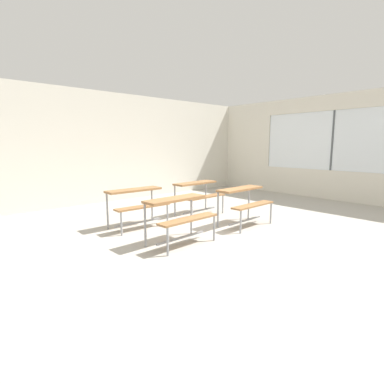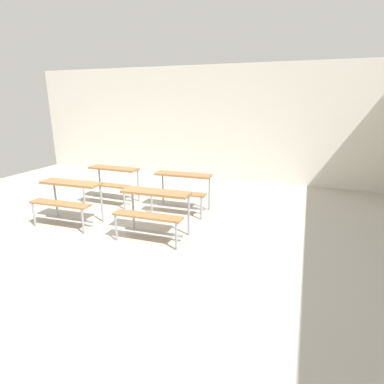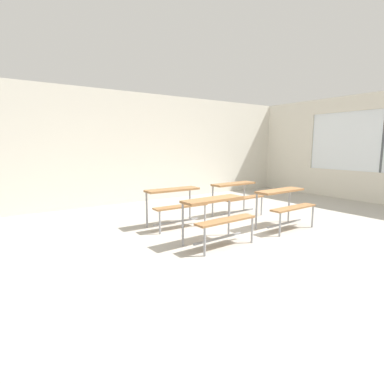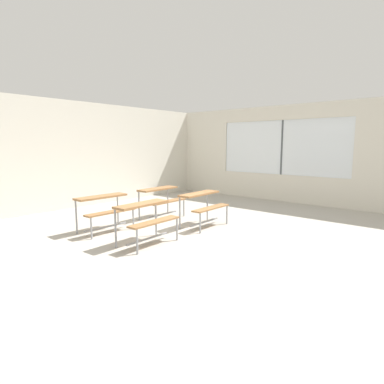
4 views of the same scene
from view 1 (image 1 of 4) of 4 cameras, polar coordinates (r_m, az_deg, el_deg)
name	(u,v)px [view 1 (image 1 of 4)]	position (r m, az deg, el deg)	size (l,w,h in m)	color
ground	(229,239)	(5.29, 7.02, -8.87)	(10.00, 9.00, 0.05)	#ADA89E
wall_back	(107,148)	(8.68, -15.93, 8.09)	(10.00, 0.12, 3.00)	silver
wall_right	(356,150)	(9.35, 28.70, 7.05)	(0.12, 9.00, 3.00)	silver
desk_bench_r0c0	(180,209)	(4.82, -2.38, -3.34)	(1.12, 0.63, 0.74)	olive
desk_bench_r0c1	(244,197)	(5.99, 9.95, -1.01)	(1.12, 0.62, 0.74)	olive
desk_bench_r1c0	(137,199)	(5.86, -10.44, -1.25)	(1.11, 0.61, 0.74)	olive
desk_bench_r1c1	(199,190)	(6.80, 1.27, 0.33)	(1.12, 0.63, 0.74)	olive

